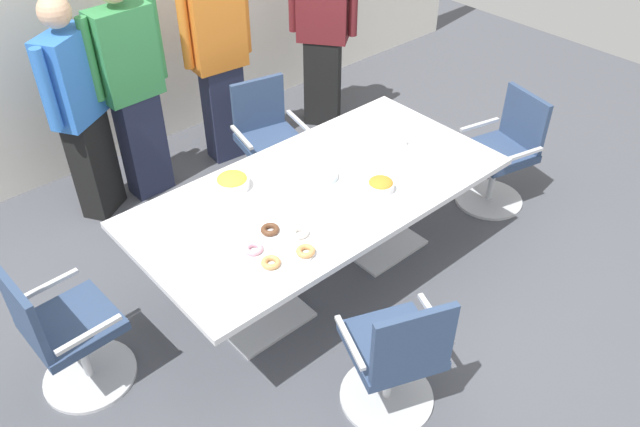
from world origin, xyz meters
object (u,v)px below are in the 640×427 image
Objects in this scene: office_chair_1 at (395,359)px; person_standing_2 at (219,57)px; person_standing_0 at (80,109)px; napkin_pile at (388,140)px; person_standing_1 at (132,86)px; plate_stack at (322,176)px; snack_bowl_chips_orange at (381,185)px; donut_platter at (280,246)px; person_standing_3 at (323,32)px; office_chair_3 at (269,145)px; conference_table at (320,204)px; office_chair_0 at (66,336)px; snack_bowl_chips_yellow at (232,182)px; office_chair_2 at (502,157)px.

office_chair_1 is 2.96m from person_standing_2.
person_standing_0 is 2.21m from napkin_pile.
person_standing_1 is 8.52× the size of plate_stack.
donut_platter is at bearing -178.47° from snack_bowl_chips_orange.
person_standing_3 is 2.21m from snack_bowl_chips_orange.
office_chair_1 is 2.29m from office_chair_3.
person_standing_0 is at bearing 114.39° from conference_table.
person_standing_1 is at bearing 49.27° from person_standing_3.
office_chair_1 reaches higher than donut_platter.
plate_stack is (0.63, 0.36, 0.00)m from donut_platter.
snack_bowl_chips_orange is 0.95× the size of napkin_pile.
office_chair_0 reaches higher than plate_stack.
donut_platter is at bearing 67.19° from office_chair_3.
office_chair_3 reaches higher than snack_bowl_chips_yellow.
person_standing_2 is 1.03m from person_standing_3.
office_chair_1 is 1.13m from snack_bowl_chips_orange.
person_standing_3 is 9.94× the size of snack_bowl_chips_orange.
plate_stack is at bearing 84.53° from office_chair_3.
office_chair_3 is 1.11m from napkin_pile.
office_chair_3 is at bearing 69.66° from conference_table.
donut_platter is 0.73m from plate_stack.
person_standing_1 reaches higher than snack_bowl_chips_orange.
office_chair_0 is 1.79m from plate_stack.
snack_bowl_chips_yellow is (0.37, -1.34, -0.09)m from person_standing_0.
conference_table is 1.69m from office_chair_2.
person_standing_3 is (-0.21, 1.87, 0.49)m from office_chair_2.
office_chair_0 is 1.00× the size of office_chair_3.
snack_bowl_chips_yellow is 1.19× the size of napkin_pile.
person_standing_0 is 0.95× the size of person_standing_1.
office_chair_2 reaches higher than conference_table.
person_standing_1 reaches higher than napkin_pile.
office_chair_1 is 2.25× the size of donut_platter.
napkin_pile is (0.61, -0.01, 0.02)m from plate_stack.
office_chair_3 is 4.32× the size of plate_stack.
donut_platter is at bearing -149.97° from plate_stack.
conference_table is at bearing 27.47° from donut_platter.
office_chair_0 is at bearing 171.63° from conference_table.
person_standing_1 is at bearing 145.86° from person_standing_0.
office_chair_1 is 0.51× the size of person_standing_1.
donut_platter reaches higher than plate_stack.
office_chair_2 is (2.06, 0.81, 0.00)m from office_chair_1.
person_standing_1 is 10.35× the size of snack_bowl_chips_orange.
office_chair_1 is 0.53× the size of person_standing_3.
donut_platter is at bearing 95.66° from person_standing_3.
person_standing_2 reaches higher than napkin_pile.
person_standing_3 reaches higher than conference_table.
donut_platter is (-0.94, -1.36, 0.36)m from office_chair_3.
person_standing_2 is at bearing -80.18° from office_chair_3.
snack_bowl_chips_orange is at bearing 96.81° from office_chair_3.
person_standing_2 is at bearing 64.28° from donut_platter.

